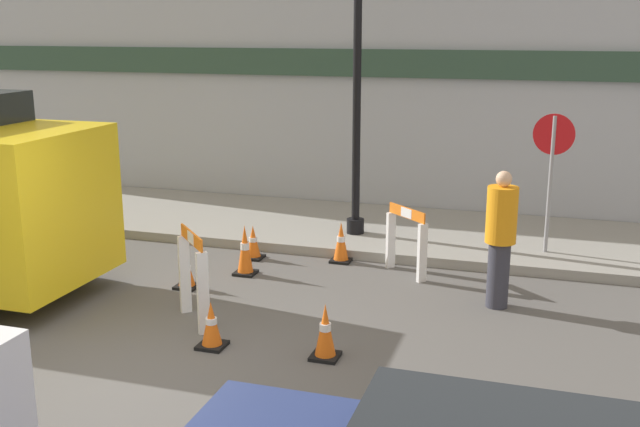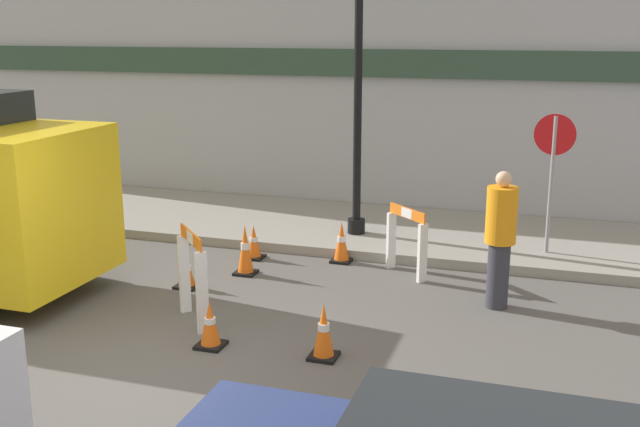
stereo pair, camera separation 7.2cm
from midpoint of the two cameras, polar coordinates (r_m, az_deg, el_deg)
name	(u,v)px [view 2 (the right image)]	position (r m, az deg, el deg)	size (l,w,h in m)	color
ground_plane	(125,378)	(7.97, -14.39, -12.06)	(60.00, 60.00, 0.00)	#565451
sidewalk_slab	(313,225)	(13.11, -0.35, -0.85)	(18.00, 3.09, 0.15)	gray
storefront_facade	(340,65)	(14.23, 1.71, 11.25)	(18.00, 0.22, 5.50)	#A3A8B2
streetlamp_post	(359,14)	(11.87, 3.16, 14.95)	(0.44, 0.44, 5.45)	black
stop_sign	(553,161)	(11.48, 17.50, 3.87)	(0.60, 0.11, 2.08)	gray
barricade_0	(192,274)	(8.99, -9.47, -4.58)	(0.65, 0.68, 1.13)	white
barricade_1	(406,239)	(10.66, 6.80, -1.94)	(0.68, 0.64, 0.98)	white
traffic_cone_0	(342,243)	(11.23, 1.84, -2.24)	(0.30, 0.30, 0.62)	black
traffic_cone_1	(210,325)	(8.41, -8.12, -8.43)	(0.30, 0.30, 0.53)	black
traffic_cone_2	(187,272)	(10.31, -9.94, -4.40)	(0.30, 0.30, 0.47)	black
traffic_cone_3	(245,250)	(10.71, -5.52, -2.82)	(0.30, 0.30, 0.73)	black
traffic_cone_4	(254,243)	(11.45, -4.89, -2.24)	(0.30, 0.30, 0.52)	black
traffic_cone_5	(324,332)	(8.04, 0.54, -9.03)	(0.30, 0.30, 0.61)	black
person_worker	(500,236)	(9.53, 13.79, -1.67)	(0.43, 0.43, 1.75)	#33333D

